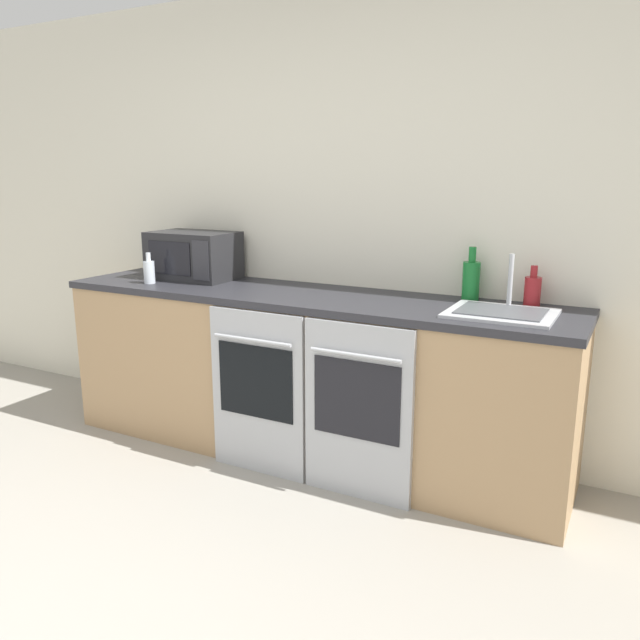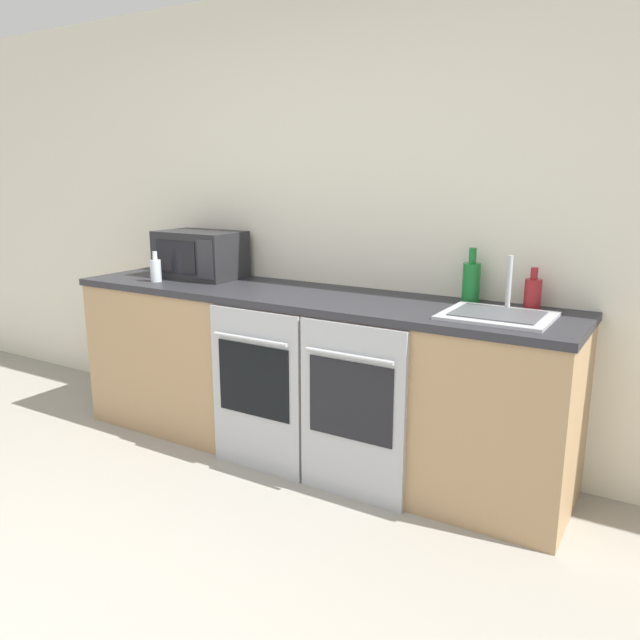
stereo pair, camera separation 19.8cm
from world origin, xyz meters
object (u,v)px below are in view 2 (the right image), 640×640
at_px(oven_left, 255,391).
at_px(sink, 498,314).
at_px(bottle_green, 471,281).
at_px(oven_right, 351,412).
at_px(microwave, 200,254).
at_px(bottle_clear, 156,270).
at_px(bottle_red, 533,293).

bearing_deg(oven_left, sink, 14.54).
bearing_deg(bottle_green, oven_right, -122.89).
relative_size(oven_left, microwave, 1.69).
height_order(oven_left, oven_right, same).
bearing_deg(sink, oven_left, -165.46).
bearing_deg(microwave, oven_left, -30.76).
bearing_deg(bottle_clear, microwave, 64.41).
bearing_deg(sink, microwave, 175.78).
relative_size(bottle_clear, sink, 0.38).
xyz_separation_m(oven_right, bottle_green, (0.37, 0.57, 0.59)).
bearing_deg(bottle_clear, bottle_green, 12.17).
bearing_deg(oven_right, microwave, 161.47).
bearing_deg(oven_left, bottle_green, 31.15).
bearing_deg(microwave, oven_right, -18.53).
relative_size(oven_right, sink, 1.84).
height_order(bottle_green, bottle_clear, bottle_green).
relative_size(bottle_green, bottle_clear, 1.50).
relative_size(bottle_red, bottle_clear, 1.10).
xyz_separation_m(bottle_red, bottle_green, (-0.31, 0.01, 0.03)).
bearing_deg(oven_right, oven_left, 180.00).
relative_size(oven_right, microwave, 1.69).
bearing_deg(microwave, bottle_clear, -115.59).
xyz_separation_m(bottle_red, bottle_clear, (-2.13, -0.38, -0.01)).
distance_m(oven_left, bottle_green, 1.26).
bearing_deg(bottle_green, oven_left, -148.85).
height_order(bottle_red, bottle_clear, bottle_red).
distance_m(microwave, bottle_red, 2.01).
height_order(bottle_red, sink, sink).
height_order(oven_right, bottle_clear, bottle_clear).
xyz_separation_m(bottle_green, sink, (0.22, -0.27, -0.09)).
bearing_deg(bottle_red, bottle_clear, -169.77).
xyz_separation_m(oven_left, bottle_clear, (-0.87, 0.18, 0.56)).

